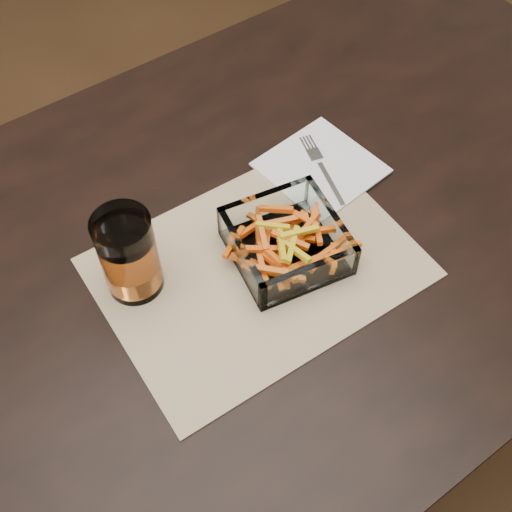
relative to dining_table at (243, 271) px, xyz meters
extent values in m
plane|color=#331E0F|center=(0.00, 0.00, -0.66)|extent=(4.50, 4.50, 0.00)
cube|color=black|center=(0.00, 0.00, 0.07)|extent=(1.60, 0.90, 0.03)
cylinder|color=black|center=(0.72, 0.37, -0.30)|extent=(0.06, 0.06, 0.72)
cube|color=tan|center=(-0.01, -0.06, 0.09)|extent=(0.46, 0.35, 0.00)
cube|color=white|center=(0.04, -0.06, 0.10)|extent=(0.18, 0.18, 0.01)
cube|color=white|center=(0.05, 0.01, 0.12)|extent=(0.15, 0.04, 0.06)
cube|color=white|center=(0.02, -0.13, 0.12)|extent=(0.15, 0.04, 0.06)
cube|color=white|center=(-0.03, -0.05, 0.12)|extent=(0.04, 0.15, 0.06)
cube|color=white|center=(0.11, -0.07, 0.12)|extent=(0.04, 0.15, 0.06)
cylinder|color=white|center=(-0.17, 0.02, 0.16)|extent=(0.08, 0.08, 0.14)
cylinder|color=#A54A17|center=(-0.17, 0.02, 0.15)|extent=(0.07, 0.07, 0.09)
cube|color=white|center=(0.19, 0.04, 0.09)|extent=(0.18, 0.18, 0.00)
cube|color=silver|center=(0.18, 0.00, 0.10)|extent=(0.03, 0.09, 0.00)
cube|color=silver|center=(0.19, 0.07, 0.10)|extent=(0.03, 0.03, 0.00)
cube|color=silver|center=(0.19, 0.10, 0.10)|extent=(0.01, 0.03, 0.00)
cube|color=silver|center=(0.20, 0.10, 0.10)|extent=(0.01, 0.03, 0.00)
cube|color=silver|center=(0.21, 0.10, 0.10)|extent=(0.01, 0.03, 0.00)
cube|color=silver|center=(0.21, 0.09, 0.10)|extent=(0.01, 0.03, 0.00)
camera|label=1|loc=(-0.32, -0.49, 0.87)|focal=45.00mm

